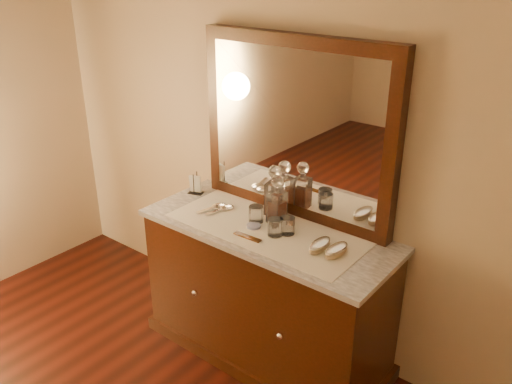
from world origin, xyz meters
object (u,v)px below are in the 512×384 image
comb (247,237)px  decanter_right (277,204)px  mirror_frame (296,129)px  pin_dish (254,226)px  decanter_left (274,196)px  brush_far (336,250)px  hand_mirror_outer (216,207)px  napkin_rack (196,185)px  brush_near (320,245)px  hand_mirror_inner (224,208)px  dresser_cabinet (267,295)px

comb → decanter_right: 0.26m
mirror_frame → pin_dish: (-0.06, -0.29, -0.49)m
mirror_frame → decanter_right: size_ratio=4.27×
decanter_left → brush_far: bearing=-18.9°
mirror_frame → decanter_right: (0.00, -0.16, -0.39)m
hand_mirror_outer → napkin_rack: bearing=161.0°
mirror_frame → brush_near: 0.65m
brush_far → hand_mirror_inner: bearing=177.4°
decanter_right → dresser_cabinet: bearing=-92.4°
dresser_cabinet → comb: size_ratio=8.52×
decanter_right → brush_far: 0.46m
comb → hand_mirror_inner: (-0.32, 0.17, 0.00)m
decanter_left → decanter_right: size_ratio=1.05×
hand_mirror_outer → comb: bearing=-23.6°
pin_dish → decanter_right: size_ratio=0.28×
dresser_cabinet → mirror_frame: 0.97m
pin_dish → hand_mirror_outer: bearing=171.4°
pin_dish → mirror_frame: bearing=78.3°
dresser_cabinet → pin_dish: (-0.06, -0.04, 0.45)m
decanter_left → brush_far: decanter_left is taller
comb → hand_mirror_inner: bearing=149.1°
napkin_rack → hand_mirror_inner: 0.31m
dresser_cabinet → pin_dish: pin_dish is taller
comb → decanter_left: size_ratio=0.56×
comb → decanter_left: decanter_left is taller
hand_mirror_inner → brush_near: bearing=-3.5°
mirror_frame → brush_near: bearing=-37.7°
comb → napkin_rack: 0.66m
decanter_right → hand_mirror_inner: bearing=-169.1°
brush_near → dresser_cabinet: bearing=176.0°
comb → dresser_cabinet: bearing=83.1°
hand_mirror_outer → pin_dish: bearing=-8.6°
comb → hand_mirror_outer: 0.40m
dresser_cabinet → mirror_frame: size_ratio=1.17×
mirror_frame → decanter_right: bearing=-88.8°
dresser_cabinet → napkin_rack: (-0.63, 0.09, 0.49)m
hand_mirror_outer → mirror_frame: bearing=32.5°
comb → brush_near: 0.39m
decanter_right → brush_near: (0.35, -0.11, -0.08)m
comb → decanter_right: size_ratio=0.58×
comb → hand_mirror_inner: size_ratio=0.83×
comb → napkin_rack: napkin_rack is taller
brush_near → brush_far: size_ratio=1.00×
pin_dish → decanter_right: 0.17m
dresser_cabinet → mirror_frame: mirror_frame is taller
comb → decanter_right: bearing=83.9°
napkin_rack → decanter_right: bearing=-0.7°
mirror_frame → decanter_left: bearing=-128.5°
decanter_left → hand_mirror_inner: 0.31m
hand_mirror_outer → dresser_cabinet: bearing=-0.5°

